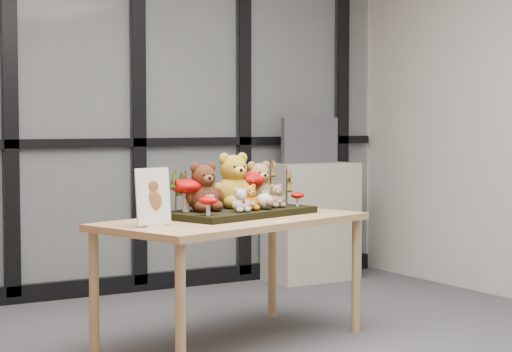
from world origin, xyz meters
TOP-DOWN VIEW (x-y plane):
  - room_shell at (0.00, 0.00)m, footprint 5.00×5.00m
  - glass_partition at (-0.00, 2.47)m, footprint 4.90×0.06m
  - display_table at (0.24, 0.76)m, footprint 1.61×1.13m
  - diorama_tray at (0.33, 0.84)m, footprint 0.93×0.65m
  - bear_pooh_yellow at (0.35, 0.95)m, footprint 0.31×0.30m
  - bear_brown_medium at (0.11, 0.84)m, footprint 0.27×0.25m
  - bear_tan_back at (0.55, 0.99)m, footprint 0.26×0.24m
  - bear_small_yellow at (0.34, 0.74)m, footprint 0.15×0.14m
  - bear_white_bow at (0.26, 0.69)m, footprint 0.13×0.12m
  - bear_beige_small at (0.55, 0.81)m, footprint 0.14×0.13m
  - plush_cream_hedgehog at (0.44, 0.76)m, footprint 0.09×0.08m
  - mushroom_back_left at (0.02, 0.86)m, footprint 0.17×0.17m
  - mushroom_back_right at (0.47, 0.98)m, footprint 0.19×0.19m
  - mushroom_front_left at (0.03, 0.63)m, footprint 0.10×0.10m
  - mushroom_front_right at (0.70, 0.83)m, footprint 0.08×0.08m
  - sprig_green_far_left at (-0.05, 0.84)m, footprint 0.05×0.05m
  - sprig_green_mid_left at (0.04, 0.91)m, footprint 0.05×0.05m
  - sprig_dry_far_right at (0.65, 1.04)m, footprint 0.05×0.05m
  - sprig_dry_mid_right at (0.70, 0.93)m, footprint 0.05×0.05m
  - sprig_green_centre at (0.23, 0.98)m, footprint 0.05×0.05m
  - sign_holder at (-0.28, 0.61)m, footprint 0.20×0.08m
  - label_card at (0.37, 0.49)m, footprint 0.08×0.03m
  - cabinet at (1.75, 2.24)m, footprint 0.66×0.39m
  - monitor at (1.75, 2.26)m, footprint 0.48×0.05m

SIDE VIEW (x-z plane):
  - cabinet at x=1.75m, z-range 0.00..0.88m
  - display_table at x=0.24m, z-range 0.28..0.96m
  - label_card at x=0.37m, z-range 0.68..0.69m
  - diorama_tray at x=0.33m, z-range 0.68..0.72m
  - mushroom_front_right at x=0.70m, z-range 0.72..0.81m
  - plush_cream_hedgehog at x=0.44m, z-range 0.72..0.82m
  - mushroom_front_left at x=0.03m, z-range 0.72..0.83m
  - bear_white_bow at x=0.26m, z-range 0.72..0.86m
  - bear_beige_small at x=0.55m, z-range 0.72..0.87m
  - bear_small_yellow at x=0.34m, z-range 0.72..0.88m
  - sprig_green_centre at x=0.23m, z-range 0.72..0.91m
  - mushroom_back_left at x=0.02m, z-range 0.72..0.91m
  - sign_holder at x=-0.28m, z-range 0.67..0.96m
  - sprig_dry_mid_right at x=0.70m, z-range 0.72..0.92m
  - mushroom_back_right at x=0.47m, z-range 0.72..0.93m
  - sprig_green_mid_left at x=0.04m, z-range 0.72..0.94m
  - sprig_green_far_left at x=-0.05m, z-range 0.72..0.94m
  - sprig_dry_far_right at x=0.65m, z-range 0.72..0.98m
  - bear_tan_back at x=0.55m, z-range 0.72..1.00m
  - bear_brown_medium at x=0.11m, z-range 0.72..1.01m
  - bear_pooh_yellow at x=0.35m, z-range 0.72..1.05m
  - monitor at x=1.75m, z-range 0.88..1.22m
  - glass_partition at x=0.00m, z-range 0.03..2.81m
  - room_shell at x=0.00m, z-range -0.82..4.18m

